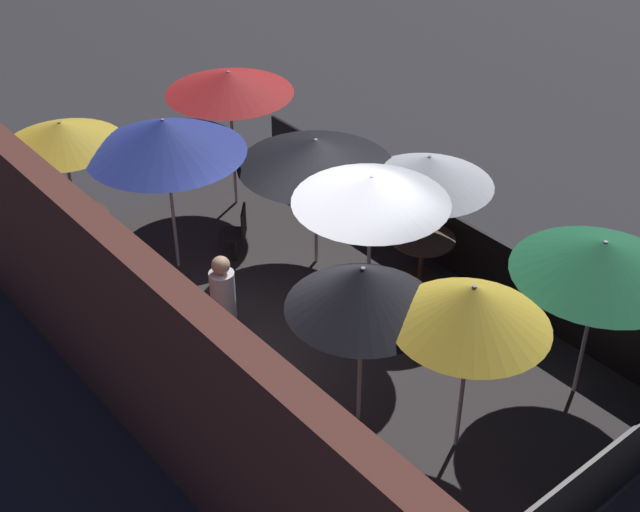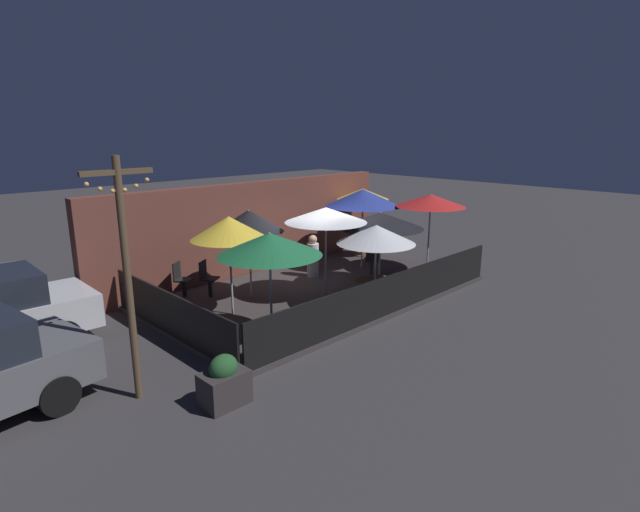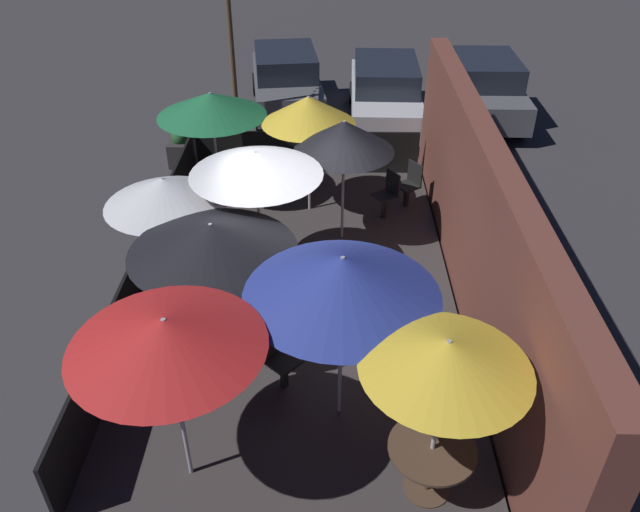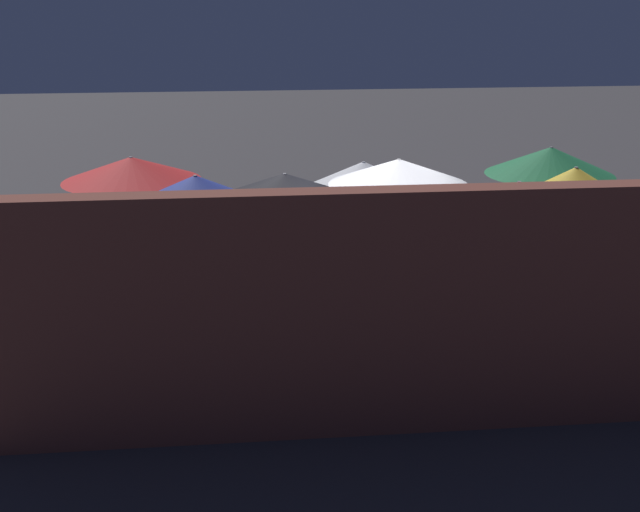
{
  "view_description": "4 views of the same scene",
  "coord_description": "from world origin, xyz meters",
  "px_view_note": "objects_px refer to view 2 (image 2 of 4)",
  "views": [
    {
      "loc": [
        -7.41,
        6.09,
        7.93
      ],
      "look_at": [
        0.15,
        -0.17,
        1.22
      ],
      "focal_mm": 50.0,
      "sensor_mm": 36.0,
      "label": 1
    },
    {
      "loc": [
        -8.99,
        -9.18,
        4.37
      ],
      "look_at": [
        0.04,
        -0.06,
        1.07
      ],
      "focal_mm": 28.0,
      "sensor_mm": 36.0,
      "label": 2
    },
    {
      "loc": [
        8.18,
        0.47,
        6.45
      ],
      "look_at": [
        0.26,
        0.35,
        0.99
      ],
      "focal_mm": 35.0,
      "sensor_mm": 36.0,
      "label": 3
    },
    {
      "loc": [
        2.2,
        11.87,
        4.96
      ],
      "look_at": [
        0.85,
        -0.45,
        1.1
      ],
      "focal_mm": 50.0,
      "sensor_mm": 36.0,
      "label": 4
    }
  ],
  "objects_px": {
    "patio_chair_0": "(181,278)",
    "patio_umbrella_7": "(229,228)",
    "patron_0": "(313,258)",
    "planter_box": "(224,383)",
    "patio_umbrella_5": "(363,198)",
    "patio_chair_3": "(207,277)",
    "patio_chair_1": "(315,254)",
    "patio_umbrella_3": "(381,220)",
    "patio_umbrella_8": "(326,215)",
    "dining_table_1": "(362,239)",
    "patio_umbrella_6": "(249,221)",
    "light_post": "(127,270)",
    "patio_chair_2": "(372,259)",
    "patio_umbrella_4": "(270,244)",
    "dining_table_0": "(375,286)",
    "patio_umbrella_0": "(376,234)",
    "patio_umbrella_1": "(363,194)",
    "patio_umbrella_2": "(431,201)"
  },
  "relations": [
    {
      "from": "patio_chair_0",
      "to": "patio_umbrella_7",
      "type": "bearing_deg",
      "value": -29.92
    },
    {
      "from": "patron_0",
      "to": "planter_box",
      "type": "bearing_deg",
      "value": -50.92
    },
    {
      "from": "patio_umbrella_5",
      "to": "patio_chair_3",
      "type": "height_order",
      "value": "patio_umbrella_5"
    },
    {
      "from": "planter_box",
      "to": "patio_chair_1",
      "type": "bearing_deg",
      "value": 34.73
    },
    {
      "from": "patio_umbrella_3",
      "to": "patio_umbrella_7",
      "type": "xyz_separation_m",
      "value": [
        -4.01,
        1.15,
        0.19
      ]
    },
    {
      "from": "patio_umbrella_7",
      "to": "patio_umbrella_8",
      "type": "distance_m",
      "value": 2.49
    },
    {
      "from": "dining_table_1",
      "to": "patio_umbrella_6",
      "type": "bearing_deg",
      "value": -170.44
    },
    {
      "from": "patio_chair_3",
      "to": "light_post",
      "type": "bearing_deg",
      "value": -79.69
    },
    {
      "from": "light_post",
      "to": "patio_chair_2",
      "type": "bearing_deg",
      "value": 11.12
    },
    {
      "from": "patio_chair_0",
      "to": "patron_0",
      "type": "bearing_deg",
      "value": 38.32
    },
    {
      "from": "patio_chair_2",
      "to": "dining_table_1",
      "type": "bearing_deg",
      "value": -0.0
    },
    {
      "from": "patio_umbrella_3",
      "to": "dining_table_1",
      "type": "xyz_separation_m",
      "value": [
        2.41,
        2.7,
        -1.29
      ]
    },
    {
      "from": "patio_umbrella_5",
      "to": "planter_box",
      "type": "distance_m",
      "value": 8.55
    },
    {
      "from": "patio_umbrella_4",
      "to": "dining_table_1",
      "type": "height_order",
      "value": "patio_umbrella_4"
    },
    {
      "from": "dining_table_0",
      "to": "patron_0",
      "type": "relative_size",
      "value": 0.76
    },
    {
      "from": "patio_umbrella_6",
      "to": "patio_chair_3",
      "type": "height_order",
      "value": "patio_umbrella_6"
    },
    {
      "from": "patio_umbrella_3",
      "to": "patron_0",
      "type": "bearing_deg",
      "value": 104.33
    },
    {
      "from": "dining_table_1",
      "to": "patron_0",
      "type": "distance_m",
      "value": 3.01
    },
    {
      "from": "patio_chair_2",
      "to": "planter_box",
      "type": "relative_size",
      "value": 1.06
    },
    {
      "from": "dining_table_0",
      "to": "patio_chair_1",
      "type": "distance_m",
      "value": 3.66
    },
    {
      "from": "patio_umbrella_5",
      "to": "patio_umbrella_8",
      "type": "distance_m",
      "value": 3.15
    },
    {
      "from": "patio_umbrella_0",
      "to": "patio_umbrella_8",
      "type": "height_order",
      "value": "patio_umbrella_8"
    },
    {
      "from": "patio_umbrella_7",
      "to": "patio_chair_0",
      "type": "distance_m",
      "value": 2.55
    },
    {
      "from": "patio_umbrella_3",
      "to": "dining_table_0",
      "type": "relative_size",
      "value": 2.41
    },
    {
      "from": "light_post",
      "to": "dining_table_0",
      "type": "bearing_deg",
      "value": -2.58
    },
    {
      "from": "patio_umbrella_7",
      "to": "patio_chair_3",
      "type": "xyz_separation_m",
      "value": [
        0.3,
        1.51,
        -1.55
      ]
    },
    {
      "from": "patio_umbrella_0",
      "to": "patio_umbrella_3",
      "type": "bearing_deg",
      "value": 34.77
    },
    {
      "from": "dining_table_0",
      "to": "patio_chair_3",
      "type": "xyz_separation_m",
      "value": [
        -2.38,
        3.59,
        -0.05
      ]
    },
    {
      "from": "patio_umbrella_1",
      "to": "patio_umbrella_2",
      "type": "bearing_deg",
      "value": -93.77
    },
    {
      "from": "dining_table_0",
      "to": "patio_chair_2",
      "type": "distance_m",
      "value": 2.81
    },
    {
      "from": "patio_umbrella_3",
      "to": "patio_chair_3",
      "type": "relative_size",
      "value": 2.41
    },
    {
      "from": "patio_umbrella_8",
      "to": "patio_chair_1",
      "type": "relative_size",
      "value": 2.57
    },
    {
      "from": "dining_table_1",
      "to": "patio_chair_1",
      "type": "xyz_separation_m",
      "value": [
        -2.43,
        -0.21,
        -0.09
      ]
    },
    {
      "from": "dining_table_0",
      "to": "planter_box",
      "type": "distance_m",
      "value": 5.05
    },
    {
      "from": "patio_umbrella_6",
      "to": "planter_box",
      "type": "bearing_deg",
      "value": -132.17
    },
    {
      "from": "dining_table_0",
      "to": "patio_chair_2",
      "type": "height_order",
      "value": "patio_chair_2"
    },
    {
      "from": "patio_chair_2",
      "to": "planter_box",
      "type": "xyz_separation_m",
      "value": [
        -7.08,
        -2.76,
        -0.24
      ]
    },
    {
      "from": "patio_umbrella_5",
      "to": "dining_table_1",
      "type": "height_order",
      "value": "patio_umbrella_5"
    },
    {
      "from": "patio_umbrella_1",
      "to": "patio_umbrella_2",
      "type": "relative_size",
      "value": 0.97
    },
    {
      "from": "patio_umbrella_3",
      "to": "dining_table_1",
      "type": "height_order",
      "value": "patio_umbrella_3"
    },
    {
      "from": "dining_table_0",
      "to": "light_post",
      "type": "height_order",
      "value": "light_post"
    },
    {
      "from": "patio_umbrella_1",
      "to": "patio_umbrella_4",
      "type": "xyz_separation_m",
      "value": [
        -6.75,
        -3.38,
        -0.06
      ]
    },
    {
      "from": "patio_umbrella_8",
      "to": "light_post",
      "type": "relative_size",
      "value": 0.59
    },
    {
      "from": "patio_umbrella_4",
      "to": "dining_table_0",
      "type": "distance_m",
      "value": 3.35
    },
    {
      "from": "patio_umbrella_7",
      "to": "patio_chair_1",
      "type": "height_order",
      "value": "patio_umbrella_7"
    },
    {
      "from": "patio_chair_1",
      "to": "light_post",
      "type": "xyz_separation_m",
      "value": [
        -7.17,
        -3.15,
        1.6
      ]
    },
    {
      "from": "patio_umbrella_4",
      "to": "planter_box",
      "type": "distance_m",
      "value": 2.89
    },
    {
      "from": "patio_umbrella_3",
      "to": "patio_umbrella_5",
      "type": "xyz_separation_m",
      "value": [
        1.26,
        1.7,
        0.32
      ]
    },
    {
      "from": "patio_umbrella_7",
      "to": "patio_chair_2",
      "type": "bearing_deg",
      "value": -2.95
    },
    {
      "from": "patio_chair_0",
      "to": "patio_umbrella_3",
      "type": "bearing_deg",
      "value": 18.04
    }
  ]
}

